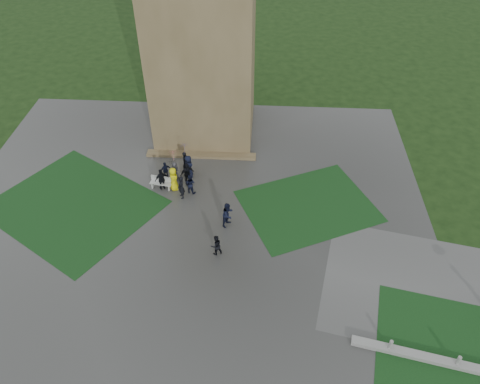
# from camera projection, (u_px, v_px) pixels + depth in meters

# --- Properties ---
(ground) EXTENTS (120.00, 120.00, 0.00)m
(ground) POSITION_uv_depth(u_px,v_px,m) (182.00, 253.00, 30.60)
(ground) COLOR black
(plaza) EXTENTS (34.00, 34.00, 0.02)m
(plaza) POSITION_uv_depth(u_px,v_px,m) (186.00, 231.00, 32.10)
(plaza) COLOR #343432
(plaza) RESTS_ON ground
(lawn_inset_left) EXTENTS (14.10, 13.46, 0.01)m
(lawn_inset_left) POSITION_uv_depth(u_px,v_px,m) (74.00, 206.00, 33.98)
(lawn_inset_left) COLOR #123315
(lawn_inset_left) RESTS_ON plaza
(lawn_inset_right) EXTENTS (11.12, 10.15, 0.01)m
(lawn_inset_right) POSITION_uv_depth(u_px,v_px,m) (308.00, 206.00, 33.97)
(lawn_inset_right) COLOR #123315
(lawn_inset_right) RESTS_ON plaza
(tower) EXTENTS (8.00, 8.00, 18.00)m
(tower) POSITION_uv_depth(u_px,v_px,m) (202.00, 28.00, 36.00)
(tower) COLOR brown
(tower) RESTS_ON ground
(tower_plinth) EXTENTS (9.00, 0.80, 0.22)m
(tower_plinth) POSITION_uv_depth(u_px,v_px,m) (201.00, 155.00, 38.50)
(tower_plinth) COLOR brown
(tower_plinth) RESTS_ON plaza
(bench) EXTENTS (1.70, 0.75, 0.96)m
(bench) POSITION_uv_depth(u_px,v_px,m) (161.00, 182.00, 35.24)
(bench) COLOR beige
(bench) RESTS_ON plaza
(visitor_cluster) EXTENTS (3.23, 3.99, 2.64)m
(visitor_cluster) POSITION_uv_depth(u_px,v_px,m) (178.00, 170.00, 35.15)
(visitor_cluster) COLOR black
(visitor_cluster) RESTS_ON plaza
(pedestrian_mid) EXTENTS (0.93, 1.07, 1.90)m
(pedestrian_mid) POSITION_uv_depth(u_px,v_px,m) (228.00, 214.00, 31.93)
(pedestrian_mid) COLOR black
(pedestrian_mid) RESTS_ON plaza
(pedestrian_near) EXTENTS (0.86, 0.73, 1.54)m
(pedestrian_near) POSITION_uv_depth(u_px,v_px,m) (216.00, 245.00, 30.03)
(pedestrian_near) COLOR black
(pedestrian_near) RESTS_ON plaza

